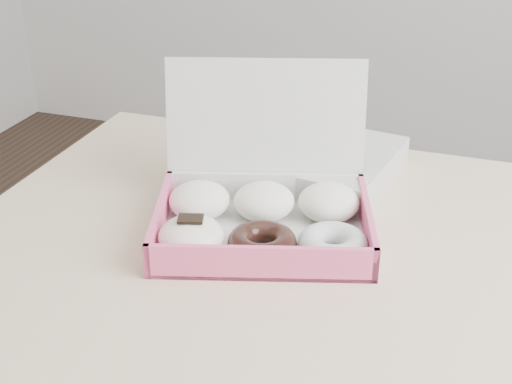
% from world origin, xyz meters
% --- Properties ---
extents(table, '(1.20, 0.80, 0.75)m').
position_xyz_m(table, '(0.00, 0.00, 0.67)').
color(table, '#D3B18A').
rests_on(table, ground).
extents(donut_box, '(0.34, 0.32, 0.21)m').
position_xyz_m(donut_box, '(-0.20, 0.06, 0.78)').
color(donut_box, silver).
rests_on(donut_box, table).
extents(newspapers, '(0.31, 0.26, 0.04)m').
position_xyz_m(newspapers, '(-0.19, 0.26, 0.77)').
color(newspapers, silver).
rests_on(newspapers, table).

